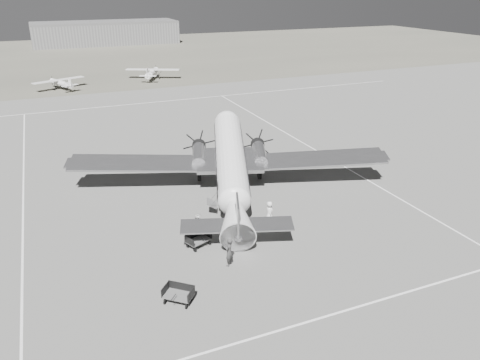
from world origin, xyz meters
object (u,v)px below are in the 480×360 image
at_px(dc3_airliner, 231,166).
at_px(baggage_cart_near, 198,240).
at_px(light_plane_left, 60,84).
at_px(passenger, 269,211).
at_px(hangar_main, 106,33).
at_px(ramp_agent, 198,226).
at_px(light_plane_right, 152,74).
at_px(ground_crew, 229,252).
at_px(baggage_cart_far, 178,295).

xyz_separation_m(dc3_airliner, baggage_cart_near, (-5.37, -7.16, -2.26)).
relative_size(light_plane_left, passenger, 5.57).
bearing_deg(hangar_main, ramp_agent, -95.17).
height_order(light_plane_right, ramp_agent, light_plane_right).
xyz_separation_m(light_plane_right, ground_crew, (-10.26, -65.79, -0.08)).
distance_m(hangar_main, light_plane_right, 61.33).
bearing_deg(dc3_airliner, light_plane_right, 102.91).
bearing_deg(light_plane_left, hangar_main, 51.30).
distance_m(light_plane_right, baggage_cart_far, 69.76).
distance_m(ground_crew, ramp_agent, 4.24).
relative_size(baggage_cart_near, passenger, 1.06).
xyz_separation_m(hangar_main, baggage_cart_far, (-14.54, -129.55, -2.80)).
distance_m(light_plane_left, baggage_cart_near, 59.92).
distance_m(light_plane_right, passenger, 61.45).
xyz_separation_m(hangar_main, ramp_agent, (-11.12, -122.91, -2.34)).
bearing_deg(baggage_cart_far, light_plane_left, 133.03).
bearing_deg(ramp_agent, hangar_main, -1.01).
relative_size(hangar_main, ground_crew, 21.12).
distance_m(dc3_airliner, baggage_cart_far, 15.40).
relative_size(light_plane_right, passenger, 6.26).
bearing_deg(baggage_cart_near, passenger, -8.74).
bearing_deg(light_plane_right, ramp_agent, -74.73).
distance_m(baggage_cart_far, passenger, 11.68).
height_order(baggage_cart_near, baggage_cart_far, baggage_cart_far).
relative_size(hangar_main, baggage_cart_near, 23.80).
bearing_deg(baggage_cart_near, baggage_cart_far, -140.71).
bearing_deg(ramp_agent, passenger, -82.14).
xyz_separation_m(light_plane_left, baggage_cart_near, (5.61, -59.66, -0.46)).
height_order(light_plane_left, passenger, light_plane_left).
xyz_separation_m(baggage_cart_near, passenger, (6.29, 1.48, 0.33)).
distance_m(ground_crew, passenger, 6.90).
bearing_deg(light_plane_right, dc3_airliner, -70.78).
bearing_deg(baggage_cart_far, ground_crew, 71.47).
distance_m(light_plane_left, ramp_agent, 58.87).
bearing_deg(passenger, baggage_cart_far, 138.78).
relative_size(light_plane_left, ground_crew, 4.66).
height_order(dc3_airliner, baggage_cart_near, dc3_airliner).
height_order(baggage_cart_near, passenger, passenger).
height_order(baggage_cart_far, passenger, passenger).
xyz_separation_m(hangar_main, ground_crew, (-10.39, -127.08, -2.31)).
bearing_deg(ground_crew, light_plane_right, -141.12).
bearing_deg(ramp_agent, dc3_airliner, -35.27).
bearing_deg(light_plane_left, ground_crew, -107.69).
bearing_deg(light_plane_right, ground_crew, -73.48).
bearing_deg(ramp_agent, baggage_cart_near, 165.08).
xyz_separation_m(dc3_airliner, ground_crew, (-4.26, -10.24, -1.76)).
bearing_deg(ground_crew, hangar_main, -136.94).
relative_size(light_plane_right, baggage_cart_far, 5.82).
relative_size(dc3_airliner, passenger, 17.43).
bearing_deg(passenger, ground_crew, 143.16).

